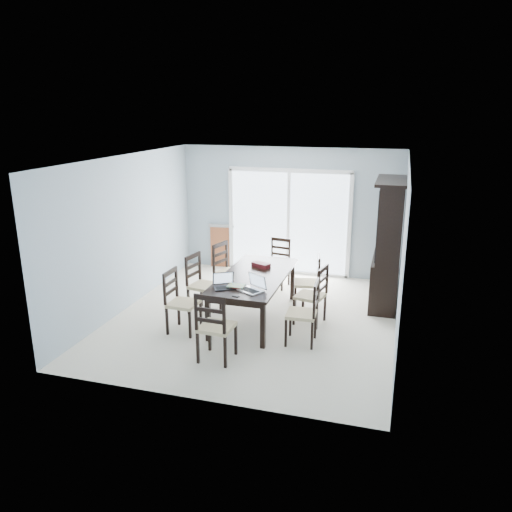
{
  "coord_description": "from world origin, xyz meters",
  "views": [
    {
      "loc": [
        2.15,
        -7.3,
        3.33
      ],
      "look_at": [
        0.03,
        0.0,
        1.07
      ],
      "focal_mm": 35.0,
      "sensor_mm": 36.0,
      "label": 1
    }
  ],
  "objects_px": {
    "chair_left_near": "(177,294)",
    "chair_end_near": "(214,320)",
    "chair_left_far": "(225,265)",
    "game_box": "(261,265)",
    "chair_right_near": "(308,306)",
    "laptop_silver": "(250,287)",
    "chair_right_far": "(312,276)",
    "dining_table": "(254,279)",
    "cell_phone": "(236,296)",
    "china_hutch": "(388,245)",
    "chair_end_far": "(279,257)",
    "hot_tub": "(257,238)",
    "chair_left_mid": "(199,277)",
    "chair_right_mid": "(316,289)",
    "laptop_dark": "(225,285)"
  },
  "relations": [
    {
      "from": "cell_phone",
      "to": "china_hutch",
      "type": "bearing_deg",
      "value": 60.44
    },
    {
      "from": "dining_table",
      "to": "hot_tub",
      "type": "height_order",
      "value": "hot_tub"
    },
    {
      "from": "chair_right_near",
      "to": "laptop_silver",
      "type": "height_order",
      "value": "chair_right_near"
    },
    {
      "from": "chair_right_mid",
      "to": "chair_end_near",
      "type": "height_order",
      "value": "chair_end_near"
    },
    {
      "from": "dining_table",
      "to": "cell_phone",
      "type": "xyz_separation_m",
      "value": [
        0.02,
        -1.0,
        0.08
      ]
    },
    {
      "from": "chair_left_mid",
      "to": "chair_end_near",
      "type": "bearing_deg",
      "value": 39.8
    },
    {
      "from": "chair_left_near",
      "to": "chair_left_mid",
      "type": "height_order",
      "value": "chair_left_mid"
    },
    {
      "from": "chair_left_far",
      "to": "laptop_dark",
      "type": "distance_m",
      "value": 1.62
    },
    {
      "from": "chair_left_far",
      "to": "laptop_silver",
      "type": "height_order",
      "value": "chair_left_far"
    },
    {
      "from": "chair_right_mid",
      "to": "game_box",
      "type": "relative_size",
      "value": 3.7
    },
    {
      "from": "chair_right_near",
      "to": "game_box",
      "type": "distance_m",
      "value": 1.5
    },
    {
      "from": "china_hutch",
      "to": "chair_right_far",
      "type": "bearing_deg",
      "value": -155.98
    },
    {
      "from": "chair_right_far",
      "to": "laptop_silver",
      "type": "bearing_deg",
      "value": 144.11
    },
    {
      "from": "chair_right_mid",
      "to": "cell_phone",
      "type": "xyz_separation_m",
      "value": [
        -0.98,
        -1.05,
        0.16
      ]
    },
    {
      "from": "chair_left_far",
      "to": "chair_end_far",
      "type": "relative_size",
      "value": 1.08
    },
    {
      "from": "chair_right_mid",
      "to": "laptop_dark",
      "type": "distance_m",
      "value": 1.48
    },
    {
      "from": "china_hutch",
      "to": "chair_right_far",
      "type": "relative_size",
      "value": 2.02
    },
    {
      "from": "china_hutch",
      "to": "chair_left_far",
      "type": "bearing_deg",
      "value": -170.76
    },
    {
      "from": "dining_table",
      "to": "chair_left_near",
      "type": "distance_m",
      "value": 1.27
    },
    {
      "from": "chair_right_mid",
      "to": "hot_tub",
      "type": "relative_size",
      "value": 0.56
    },
    {
      "from": "chair_left_mid",
      "to": "cell_phone",
      "type": "distance_m",
      "value": 1.44
    },
    {
      "from": "dining_table",
      "to": "chair_right_mid",
      "type": "bearing_deg",
      "value": 2.9
    },
    {
      "from": "china_hutch",
      "to": "chair_left_far",
      "type": "xyz_separation_m",
      "value": [
        -2.81,
        -0.46,
        -0.46
      ]
    },
    {
      "from": "china_hutch",
      "to": "game_box",
      "type": "xyz_separation_m",
      "value": [
        -2.03,
        -0.83,
        -0.28
      ]
    },
    {
      "from": "chair_end_near",
      "to": "hot_tub",
      "type": "height_order",
      "value": "chair_end_near"
    },
    {
      "from": "chair_left_near",
      "to": "hot_tub",
      "type": "xyz_separation_m",
      "value": [
        0.07,
        4.11,
        -0.12
      ]
    },
    {
      "from": "china_hutch",
      "to": "chair_end_far",
      "type": "height_order",
      "value": "china_hutch"
    },
    {
      "from": "chair_end_far",
      "to": "chair_left_far",
      "type": "bearing_deg",
      "value": 56.25
    },
    {
      "from": "chair_left_near",
      "to": "cell_phone",
      "type": "bearing_deg",
      "value": 80.95
    },
    {
      "from": "chair_right_mid",
      "to": "hot_tub",
      "type": "bearing_deg",
      "value": 41.41
    },
    {
      "from": "laptop_dark",
      "to": "chair_right_near",
      "type": "bearing_deg",
      "value": -26.61
    },
    {
      "from": "chair_left_near",
      "to": "chair_end_near",
      "type": "xyz_separation_m",
      "value": [
        0.89,
        -0.8,
        0.02
      ]
    },
    {
      "from": "chair_end_far",
      "to": "laptop_dark",
      "type": "relative_size",
      "value": 2.77
    },
    {
      "from": "chair_left_far",
      "to": "china_hutch",
      "type": "bearing_deg",
      "value": 116.21
    },
    {
      "from": "chair_left_mid",
      "to": "game_box",
      "type": "distance_m",
      "value": 1.06
    },
    {
      "from": "chair_left_near",
      "to": "chair_left_far",
      "type": "xyz_separation_m",
      "value": [
        0.21,
        1.59,
        0.02
      ]
    },
    {
      "from": "cell_phone",
      "to": "chair_left_far",
      "type": "bearing_deg",
      "value": 126.19
    },
    {
      "from": "chair_right_far",
      "to": "dining_table",
      "type": "bearing_deg",
      "value": 119.8
    },
    {
      "from": "chair_left_far",
      "to": "game_box",
      "type": "height_order",
      "value": "chair_left_far"
    },
    {
      "from": "chair_end_near",
      "to": "chair_left_near",
      "type": "bearing_deg",
      "value": 140.5
    },
    {
      "from": "laptop_dark",
      "to": "hot_tub",
      "type": "xyz_separation_m",
      "value": [
        -0.68,
        4.05,
        -0.33
      ]
    },
    {
      "from": "chair_left_mid",
      "to": "game_box",
      "type": "xyz_separation_m",
      "value": [
        0.97,
        0.39,
        0.18
      ]
    },
    {
      "from": "laptop_dark",
      "to": "laptop_silver",
      "type": "relative_size",
      "value": 0.92
    },
    {
      "from": "chair_end_near",
      "to": "chair_end_far",
      "type": "height_order",
      "value": "chair_end_near"
    },
    {
      "from": "chair_left_mid",
      "to": "cell_phone",
      "type": "height_order",
      "value": "chair_left_mid"
    },
    {
      "from": "game_box",
      "to": "hot_tub",
      "type": "relative_size",
      "value": 0.15
    },
    {
      "from": "chair_right_near",
      "to": "laptop_silver",
      "type": "relative_size",
      "value": 2.63
    },
    {
      "from": "chair_end_near",
      "to": "game_box",
      "type": "xyz_separation_m",
      "value": [
        0.09,
        2.01,
        0.17
      ]
    },
    {
      "from": "chair_left_near",
      "to": "game_box",
      "type": "height_order",
      "value": "chair_left_near"
    },
    {
      "from": "hot_tub",
      "to": "chair_end_far",
      "type": "bearing_deg",
      "value": -60.9
    }
  ]
}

